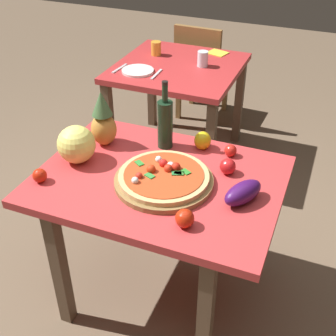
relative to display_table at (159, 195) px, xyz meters
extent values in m
plane|color=brown|center=(0.00, 0.00, -0.64)|extent=(10.00, 10.00, 0.00)
cube|color=brown|center=(-0.36, -0.36, -0.29)|extent=(0.06, 0.06, 0.70)
cube|color=brown|center=(0.36, -0.36, -0.29)|extent=(0.06, 0.06, 0.70)
cube|color=brown|center=(-0.36, 0.36, -0.29)|extent=(0.06, 0.06, 0.70)
cube|color=brown|center=(0.36, 0.36, -0.29)|extent=(0.06, 0.06, 0.70)
cube|color=#BC3334|center=(0.00, 0.00, 0.08)|extent=(1.11, 0.81, 0.04)
cube|color=brown|center=(-0.79, 0.93, -0.29)|extent=(0.06, 0.06, 0.70)
cube|color=brown|center=(-0.03, 0.93, -0.29)|extent=(0.06, 0.06, 0.70)
cube|color=brown|center=(-0.79, 1.69, -0.29)|extent=(0.06, 0.06, 0.70)
cube|color=brown|center=(-0.03, 1.69, -0.29)|extent=(0.06, 0.06, 0.70)
cube|color=#B92E30|center=(-0.41, 1.31, 0.08)|extent=(0.86, 0.87, 0.04)
cube|color=olive|center=(-0.27, 2.20, -0.44)|extent=(0.04, 0.04, 0.41)
cube|color=olive|center=(-0.60, 2.22, -0.44)|extent=(0.04, 0.04, 0.41)
cube|color=olive|center=(-0.29, 1.87, -0.44)|extent=(0.04, 0.04, 0.41)
cube|color=olive|center=(-0.62, 1.89, -0.44)|extent=(0.04, 0.04, 0.41)
cube|color=olive|center=(-0.44, 2.04, -0.21)|extent=(0.42, 0.42, 0.04)
cube|color=olive|center=(-0.45, 1.86, 0.01)|extent=(0.40, 0.06, 0.40)
cylinder|color=olive|center=(0.04, -0.03, 0.11)|extent=(0.44, 0.44, 0.02)
cylinder|color=tan|center=(0.04, -0.03, 0.14)|extent=(0.40, 0.40, 0.02)
cylinder|color=#C0431F|center=(0.04, -0.03, 0.15)|extent=(0.36, 0.36, 0.00)
sphere|color=red|center=(0.07, 0.02, 0.16)|extent=(0.04, 0.04, 0.04)
sphere|color=red|center=(0.05, 0.00, 0.16)|extent=(0.04, 0.04, 0.04)
sphere|color=red|center=(-0.02, -0.04, 0.16)|extent=(0.04, 0.04, 0.04)
sphere|color=red|center=(-0.05, -0.10, 0.16)|extent=(0.03, 0.03, 0.03)
sphere|color=red|center=(0.01, 0.03, 0.16)|extent=(0.04, 0.04, 0.04)
cube|color=#338436|center=(-0.01, -0.07, 0.16)|extent=(0.05, 0.04, 0.00)
cube|color=#257A39|center=(0.09, -0.01, 0.16)|extent=(0.05, 0.04, 0.00)
cube|color=#2E8531|center=(-0.10, 0.00, 0.16)|extent=(0.05, 0.05, 0.00)
cube|color=#306F28|center=(0.10, -0.01, 0.16)|extent=(0.05, 0.03, 0.00)
cube|color=#2E842A|center=(0.12, 0.01, 0.16)|extent=(0.05, 0.05, 0.00)
sphere|color=white|center=(0.05, 0.03, 0.16)|extent=(0.03, 0.03, 0.03)
sphere|color=silver|center=(-0.05, -0.14, 0.16)|extent=(0.03, 0.03, 0.03)
sphere|color=white|center=(-0.02, 0.05, 0.16)|extent=(0.03, 0.03, 0.03)
sphere|color=silver|center=(0.05, 0.02, 0.16)|extent=(0.03, 0.03, 0.03)
cylinder|color=black|center=(-0.08, 0.26, 0.22)|extent=(0.08, 0.08, 0.24)
cylinder|color=black|center=(-0.08, 0.26, 0.39)|extent=(0.03, 0.03, 0.09)
cylinder|color=black|center=(-0.08, 0.26, 0.44)|extent=(0.03, 0.03, 0.02)
ellipsoid|color=#BF8136|center=(-0.37, 0.17, 0.18)|extent=(0.13, 0.13, 0.16)
cone|color=#3E5E36|center=(-0.37, 0.17, 0.33)|extent=(0.10, 0.10, 0.12)
sphere|color=#E9E16A|center=(-0.41, -0.02, 0.19)|extent=(0.18, 0.18, 0.18)
ellipsoid|color=yellow|center=(0.10, 0.32, 0.14)|extent=(0.08, 0.08, 0.09)
ellipsoid|color=#3E1354|center=(0.39, -0.03, 0.15)|extent=(0.18, 0.22, 0.09)
sphere|color=red|center=(0.25, 0.30, 0.13)|extent=(0.06, 0.06, 0.06)
sphere|color=red|center=(0.22, -0.26, 0.14)|extent=(0.08, 0.08, 0.08)
sphere|color=red|center=(0.28, 0.15, 0.14)|extent=(0.07, 0.07, 0.07)
sphere|color=red|center=(-0.48, -0.23, 0.13)|extent=(0.06, 0.06, 0.06)
cylinder|color=gold|center=(-0.63, 1.44, 0.15)|extent=(0.08, 0.08, 0.10)
cylinder|color=silver|center=(-0.24, 1.36, 0.15)|extent=(0.08, 0.08, 0.11)
cylinder|color=white|center=(-0.62, 1.09, 0.11)|extent=(0.22, 0.22, 0.02)
cube|color=silver|center=(-0.76, 1.09, 0.11)|extent=(0.03, 0.18, 0.01)
cube|color=silver|center=(-0.48, 1.09, 0.11)|extent=(0.02, 0.18, 0.01)
cube|color=yellow|center=(-0.22, 1.65, 0.10)|extent=(0.17, 0.15, 0.01)
camera|label=1|loc=(0.65, -1.50, 1.28)|focal=47.40mm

